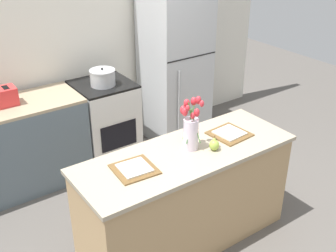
{
  "coord_description": "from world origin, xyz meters",
  "views": [
    {
      "loc": [
        -1.74,
        -2.21,
        2.57
      ],
      "look_at": [
        0.0,
        0.25,
        1.0
      ],
      "focal_mm": 45.0,
      "sensor_mm": 36.0,
      "label": 1
    }
  ],
  "objects_px": {
    "flower_vase": "(191,128)",
    "plate_setting_right": "(229,134)",
    "plate_setting_left": "(134,169)",
    "stove_range": "(105,121)",
    "pear_figurine": "(214,144)",
    "cooking_pot": "(103,77)",
    "refrigerator": "(175,68)",
    "toaster": "(2,97)"
  },
  "relations": [
    {
      "from": "pear_figurine",
      "to": "cooking_pot",
      "type": "distance_m",
      "value": 1.65
    },
    {
      "from": "stove_range",
      "to": "cooking_pot",
      "type": "xyz_separation_m",
      "value": [
        -0.02,
        -0.05,
        0.54
      ]
    },
    {
      "from": "refrigerator",
      "to": "cooking_pot",
      "type": "relative_size",
      "value": 6.63
    },
    {
      "from": "refrigerator",
      "to": "pear_figurine",
      "type": "height_order",
      "value": "refrigerator"
    },
    {
      "from": "plate_setting_right",
      "to": "cooking_pot",
      "type": "xyz_separation_m",
      "value": [
        -0.38,
        1.53,
        0.1
      ]
    },
    {
      "from": "flower_vase",
      "to": "toaster",
      "type": "xyz_separation_m",
      "value": [
        -0.98,
        1.6,
        -0.06
      ]
    },
    {
      "from": "stove_range",
      "to": "refrigerator",
      "type": "xyz_separation_m",
      "value": [
        0.95,
        0.0,
        0.43
      ]
    },
    {
      "from": "plate_setting_left",
      "to": "plate_setting_right",
      "type": "relative_size",
      "value": 1.0
    },
    {
      "from": "toaster",
      "to": "pear_figurine",
      "type": "bearing_deg",
      "value": -57.24
    },
    {
      "from": "refrigerator",
      "to": "cooking_pot",
      "type": "height_order",
      "value": "refrigerator"
    },
    {
      "from": "flower_vase",
      "to": "toaster",
      "type": "relative_size",
      "value": 1.54
    },
    {
      "from": "refrigerator",
      "to": "plate_setting_left",
      "type": "relative_size",
      "value": 5.6
    },
    {
      "from": "plate_setting_left",
      "to": "refrigerator",
      "type": "bearing_deg",
      "value": 46.33
    },
    {
      "from": "pear_figurine",
      "to": "plate_setting_left",
      "type": "xyz_separation_m",
      "value": [
        -0.66,
        0.12,
        -0.04
      ]
    },
    {
      "from": "flower_vase",
      "to": "stove_range",
      "type": "bearing_deg",
      "value": 88.53
    },
    {
      "from": "plate_setting_right",
      "to": "plate_setting_left",
      "type": "bearing_deg",
      "value": 180.0
    },
    {
      "from": "flower_vase",
      "to": "plate_setting_right",
      "type": "relative_size",
      "value": 1.36
    },
    {
      "from": "pear_figurine",
      "to": "stove_range",
      "type": "bearing_deg",
      "value": 93.11
    },
    {
      "from": "refrigerator",
      "to": "plate_setting_left",
      "type": "distance_m",
      "value": 2.19
    },
    {
      "from": "refrigerator",
      "to": "plate_setting_left",
      "type": "bearing_deg",
      "value": -133.67
    },
    {
      "from": "plate_setting_right",
      "to": "toaster",
      "type": "relative_size",
      "value": 1.13
    },
    {
      "from": "stove_range",
      "to": "plate_setting_left",
      "type": "height_order",
      "value": "stove_range"
    },
    {
      "from": "flower_vase",
      "to": "pear_figurine",
      "type": "relative_size",
      "value": 3.35
    },
    {
      "from": "plate_setting_left",
      "to": "stove_range",
      "type": "bearing_deg",
      "value": 70.44
    },
    {
      "from": "stove_range",
      "to": "flower_vase",
      "type": "xyz_separation_m",
      "value": [
        -0.04,
        -1.57,
        0.6
      ]
    },
    {
      "from": "stove_range",
      "to": "toaster",
      "type": "bearing_deg",
      "value": 178.11
    },
    {
      "from": "refrigerator",
      "to": "plate_setting_right",
      "type": "relative_size",
      "value": 5.6
    },
    {
      "from": "flower_vase",
      "to": "plate_setting_left",
      "type": "xyz_separation_m",
      "value": [
        -0.52,
        -0.01,
        -0.17
      ]
    },
    {
      "from": "plate_setting_right",
      "to": "toaster",
      "type": "bearing_deg",
      "value": 130.6
    },
    {
      "from": "toaster",
      "to": "cooking_pot",
      "type": "xyz_separation_m",
      "value": [
        1.0,
        -0.09,
        -0.0
      ]
    },
    {
      "from": "plate_setting_left",
      "to": "plate_setting_right",
      "type": "distance_m",
      "value": 0.93
    },
    {
      "from": "stove_range",
      "to": "flower_vase",
      "type": "height_order",
      "value": "flower_vase"
    },
    {
      "from": "stove_range",
      "to": "plate_setting_left",
      "type": "distance_m",
      "value": 1.74
    },
    {
      "from": "plate_setting_right",
      "to": "stove_range",
      "type": "bearing_deg",
      "value": 102.91
    },
    {
      "from": "plate_setting_left",
      "to": "plate_setting_right",
      "type": "xyz_separation_m",
      "value": [
        0.93,
        0.0,
        0.0
      ]
    },
    {
      "from": "stove_range",
      "to": "toaster",
      "type": "relative_size",
      "value": 3.25
    },
    {
      "from": "flower_vase",
      "to": "pear_figurine",
      "type": "bearing_deg",
      "value": -44.47
    },
    {
      "from": "cooking_pot",
      "to": "refrigerator",
      "type": "bearing_deg",
      "value": 3.09
    },
    {
      "from": "flower_vase",
      "to": "plate_setting_right",
      "type": "xyz_separation_m",
      "value": [
        0.4,
        -0.01,
        -0.17
      ]
    },
    {
      "from": "flower_vase",
      "to": "cooking_pot",
      "type": "relative_size",
      "value": 1.61
    },
    {
      "from": "plate_setting_left",
      "to": "cooking_pot",
      "type": "bearing_deg",
      "value": 70.45
    },
    {
      "from": "refrigerator",
      "to": "plate_setting_right",
      "type": "height_order",
      "value": "refrigerator"
    }
  ]
}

